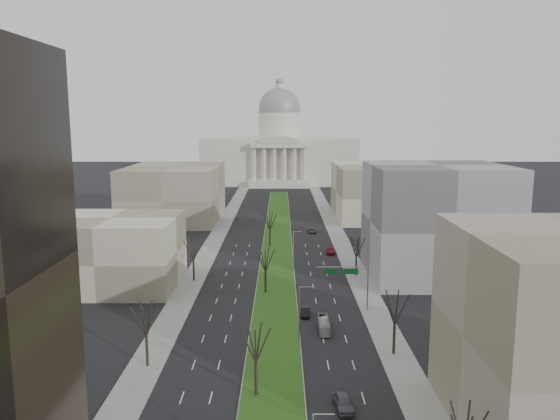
{
  "coord_description": "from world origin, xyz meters",
  "views": [
    {
      "loc": [
        1.06,
        -21.92,
        33.24
      ],
      "look_at": [
        0.74,
        111.16,
        11.25
      ],
      "focal_mm": 35.0,
      "sensor_mm": 36.0,
      "label": 1
    }
  ],
  "objects_px": {
    "car_red": "(331,251)",
    "box_van": "(324,325)",
    "car_black": "(305,312)",
    "car_grey_near": "(343,402)",
    "car_grey_far": "(312,231)"
  },
  "relations": [
    {
      "from": "car_red",
      "to": "car_grey_far",
      "type": "bearing_deg",
      "value": 102.77
    },
    {
      "from": "car_black",
      "to": "car_grey_far",
      "type": "bearing_deg",
      "value": 90.84
    },
    {
      "from": "car_black",
      "to": "car_red",
      "type": "bearing_deg",
      "value": 84.29
    },
    {
      "from": "car_grey_near",
      "to": "car_red",
      "type": "height_order",
      "value": "car_grey_near"
    },
    {
      "from": "car_black",
      "to": "car_grey_far",
      "type": "height_order",
      "value": "car_black"
    },
    {
      "from": "car_red",
      "to": "box_van",
      "type": "relative_size",
      "value": 0.75
    },
    {
      "from": "car_black",
      "to": "box_van",
      "type": "xyz_separation_m",
      "value": [
        2.66,
        -6.64,
        0.28
      ]
    },
    {
      "from": "car_black",
      "to": "car_grey_near",
      "type": "bearing_deg",
      "value": -79.32
    },
    {
      "from": "car_grey_near",
      "to": "car_black",
      "type": "xyz_separation_m",
      "value": [
        -3.1,
        30.6,
        -0.16
      ]
    },
    {
      "from": "car_black",
      "to": "car_grey_far",
      "type": "distance_m",
      "value": 70.06
    },
    {
      "from": "car_red",
      "to": "car_grey_near",
      "type": "bearing_deg",
      "value": -88.63
    },
    {
      "from": "car_red",
      "to": "box_van",
      "type": "xyz_separation_m",
      "value": [
        -5.64,
        -50.94,
        0.21
      ]
    },
    {
      "from": "car_black",
      "to": "car_grey_far",
      "type": "relative_size",
      "value": 0.92
    },
    {
      "from": "car_grey_near",
      "to": "car_black",
      "type": "distance_m",
      "value": 30.76
    },
    {
      "from": "car_grey_near",
      "to": "box_van",
      "type": "bearing_deg",
      "value": 85.55
    }
  ]
}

